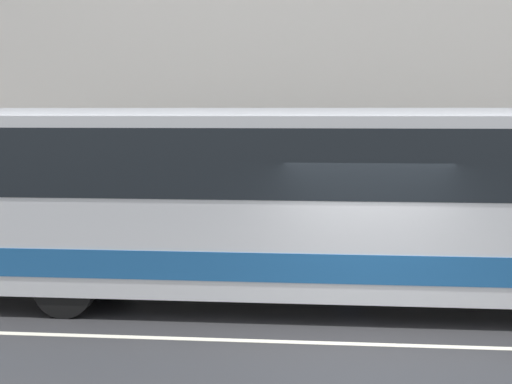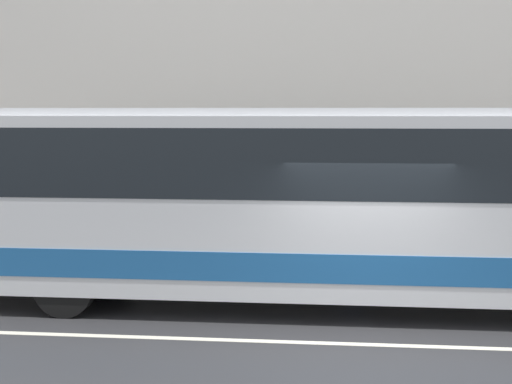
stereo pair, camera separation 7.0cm
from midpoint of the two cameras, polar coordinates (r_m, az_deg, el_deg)
ground_plane at (r=10.33m, az=8.86°, el=-11.97°), size 60.00×60.00×0.00m
sidewalk at (r=15.64m, az=7.69°, el=-5.30°), size 60.00×3.04×0.16m
building_facade at (r=17.13m, az=7.75°, el=14.11°), size 60.00×0.35×11.50m
lane_stripe at (r=10.33m, az=8.87°, el=-11.95°), size 54.00×0.14×0.01m
transit_bus at (r=11.88m, az=3.67°, el=-0.26°), size 12.28×2.52×3.31m
pedestrian_waiting at (r=16.54m, az=7.44°, el=-1.76°), size 0.36×0.36×1.61m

